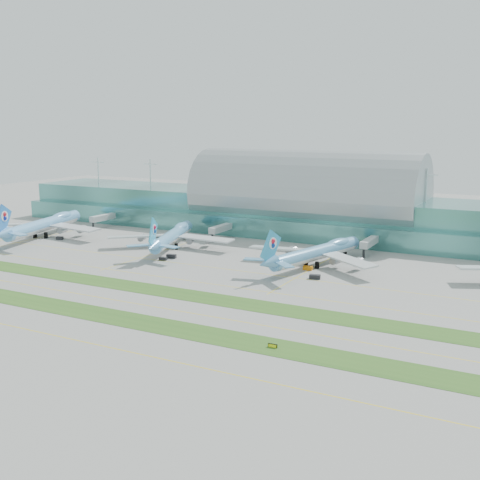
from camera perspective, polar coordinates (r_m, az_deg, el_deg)
The scene contains 18 objects.
ground at distance 206.06m, azimuth -7.19°, elevation -5.04°, with size 700.00×700.00×0.00m, color gray.
terminal at distance 315.09m, azimuth 6.30°, elevation 3.20°, with size 340.00×69.10×36.00m.
grass_strip_near at distance 184.89m, azimuth -12.21°, elevation -7.08°, with size 420.00×12.00×0.08m, color #2D591E.
grass_strip_far at distance 207.62m, azimuth -6.88°, elevation -4.90°, with size 420.00×12.00×0.08m, color #2D591E.
taxiline_a at distance 171.00m, azimuth -16.55°, elevation -8.81°, with size 420.00×0.35×0.01m, color yellow.
taxiline_b at distance 195.26m, azimuth -9.56°, elevation -6.01°, with size 420.00×0.35×0.01m, color yellow.
taxiline_c at distance 220.46m, azimuth -4.51°, elevation -3.92°, with size 420.00×0.35×0.01m, color yellow.
taxiline_d at distance 238.73m, azimuth -1.68°, elevation -2.73°, with size 420.00×0.35×0.01m, color yellow.
airliner_a at distance 321.10m, azimuth -18.04°, elevation 1.47°, with size 65.31×75.39×21.03m.
airliner_b at distance 280.00m, azimuth -6.41°, elevation 0.47°, with size 56.88×66.13×18.78m.
airliner_c at distance 244.28m, azimuth 7.35°, elevation -1.10°, with size 58.40×67.39×18.78m.
gse_a at distance 328.55m, azimuth -19.67°, elevation 0.54°, with size 3.55×1.68×1.34m, color #C1A30B.
gse_b at distance 310.64m, azimuth -16.73°, elevation 0.17°, with size 3.35×1.73×1.58m, color black.
gse_c at distance 258.39m, azimuth -6.53°, elevation -1.54°, with size 4.02×2.05×1.68m, color black.
gse_d at distance 255.06m, azimuth -7.30°, elevation -1.77°, with size 3.30×1.67×1.30m, color black.
gse_e at distance 237.81m, azimuth 6.45°, elevation -2.65°, with size 3.60×2.12×1.59m, color orange.
gse_f at distance 224.62m, azimuth 7.11°, elevation -3.48°, with size 4.09×2.13×1.61m, color black.
taxiway_sign_east at distance 156.71m, azimuth 3.11°, elevation -9.98°, with size 2.57×0.40×1.09m.
Camera 1 is at (114.55, -161.67, 56.57)m, focal length 45.00 mm.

